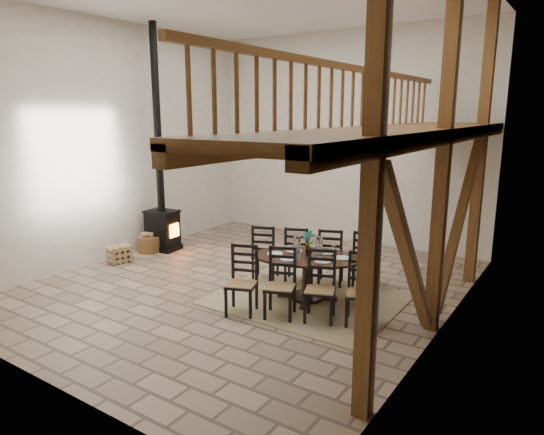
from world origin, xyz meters
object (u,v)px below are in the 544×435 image
Objects in this scene: dining_table at (308,278)px; wood_stove at (161,202)px; log_basket at (149,243)px; log_stack at (119,254)px.

wood_stove is at bearing 148.05° from dining_table.
log_stack is (0.08, -0.91, -0.02)m from log_basket.
dining_table is at bearing -6.58° from log_basket.
log_stack is at bearing -99.70° from wood_stove.
dining_table is 5.20× the size of log_stack.
wood_stove is 0.97m from log_basket.
log_stack is (-4.36, -0.40, -0.21)m from dining_table.
wood_stove is at bearing 65.60° from log_basket.
log_basket is at bearing -121.38° from wood_stove.
log_stack is (-0.06, -1.21, -0.93)m from wood_stove.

